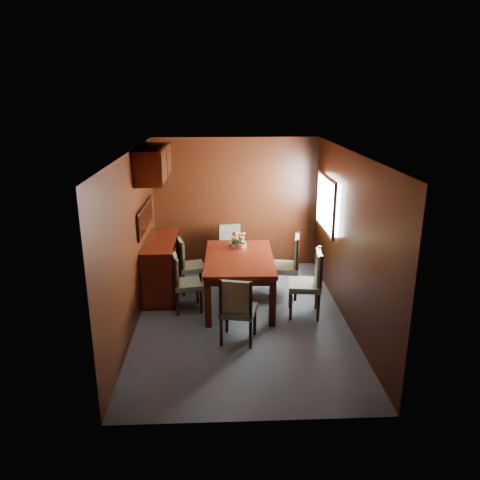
{
  "coord_description": "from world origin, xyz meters",
  "views": [
    {
      "loc": [
        -0.3,
        -6.17,
        3.15
      ],
      "look_at": [
        0.0,
        0.48,
        1.05
      ],
      "focal_mm": 35.0,
      "sensor_mm": 36.0,
      "label": 1
    }
  ],
  "objects_px": {
    "chair_right_near": "(310,279)",
    "chair_head": "(237,307)",
    "chair_left_near": "(183,280)",
    "flower_centerpiece": "(239,239)",
    "dining_table": "(239,263)",
    "sideboard": "(162,266)"
  },
  "relations": [
    {
      "from": "dining_table",
      "to": "chair_right_near",
      "type": "distance_m",
      "value": 1.11
    },
    {
      "from": "chair_left_near",
      "to": "chair_head",
      "type": "distance_m",
      "value": 1.28
    },
    {
      "from": "sideboard",
      "to": "chair_head",
      "type": "height_order",
      "value": "chair_head"
    },
    {
      "from": "chair_right_near",
      "to": "chair_left_near",
      "type": "bearing_deg",
      "value": 90.01
    },
    {
      "from": "chair_head",
      "to": "flower_centerpiece",
      "type": "distance_m",
      "value": 1.72
    },
    {
      "from": "chair_right_near",
      "to": "flower_centerpiece",
      "type": "bearing_deg",
      "value": 55.78
    },
    {
      "from": "chair_left_near",
      "to": "dining_table",
      "type": "bearing_deg",
      "value": 92.24
    },
    {
      "from": "dining_table",
      "to": "flower_centerpiece",
      "type": "distance_m",
      "value": 0.51
    },
    {
      "from": "sideboard",
      "to": "flower_centerpiece",
      "type": "xyz_separation_m",
      "value": [
        1.25,
        -0.02,
        0.45
      ]
    },
    {
      "from": "chair_left_near",
      "to": "flower_centerpiece",
      "type": "relative_size",
      "value": 3.29
    },
    {
      "from": "chair_head",
      "to": "flower_centerpiece",
      "type": "height_order",
      "value": "flower_centerpiece"
    },
    {
      "from": "chair_right_near",
      "to": "chair_head",
      "type": "height_order",
      "value": "chair_right_near"
    },
    {
      "from": "chair_left_near",
      "to": "chair_right_near",
      "type": "relative_size",
      "value": 0.88
    },
    {
      "from": "chair_left_near",
      "to": "sideboard",
      "type": "bearing_deg",
      "value": -160.93
    },
    {
      "from": "sideboard",
      "to": "flower_centerpiece",
      "type": "relative_size",
      "value": 5.23
    },
    {
      "from": "sideboard",
      "to": "chair_head",
      "type": "relative_size",
      "value": 1.5
    },
    {
      "from": "dining_table",
      "to": "sideboard",
      "type": "bearing_deg",
      "value": 160.07
    },
    {
      "from": "chair_left_near",
      "to": "chair_right_near",
      "type": "bearing_deg",
      "value": 71.86
    },
    {
      "from": "dining_table",
      "to": "chair_left_near",
      "type": "relative_size",
      "value": 1.89
    },
    {
      "from": "dining_table",
      "to": "chair_head",
      "type": "xyz_separation_m",
      "value": [
        -0.08,
        -1.22,
        -0.15
      ]
    },
    {
      "from": "sideboard",
      "to": "dining_table",
      "type": "distance_m",
      "value": 1.34
    },
    {
      "from": "chair_left_near",
      "to": "chair_right_near",
      "type": "height_order",
      "value": "chair_right_near"
    }
  ]
}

